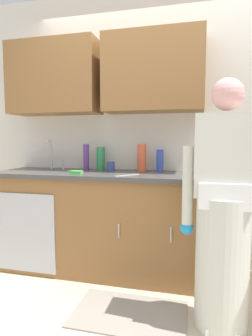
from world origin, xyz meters
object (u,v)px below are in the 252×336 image
(knife_on_counter, at_px, (127,175))
(person_at_sink, at_px, (223,225))
(sink, at_px, (48,172))
(bottle_water_short, at_px, (142,158))
(bottle_dish_liquid, at_px, (160,161))
(sponge, at_px, (76,172))
(cup_by_sink, at_px, (111,167))
(bottle_water_tall, at_px, (86,157))
(bottle_cleaner_spray, at_px, (101,159))

(knife_on_counter, bearing_deg, person_at_sink, 100.70)
(sink, distance_m, bottle_water_short, 0.93)
(bottle_dish_liquid, relative_size, sponge, 1.92)
(person_at_sink, bearing_deg, bottle_water_short, 130.93)
(bottle_water_short, height_order, cup_by_sink, bottle_water_short)
(bottle_water_tall, relative_size, knife_on_counter, 1.08)
(person_at_sink, xyz_separation_m, knife_on_counter, (-0.74, 0.44, 0.25))
(bottle_water_short, xyz_separation_m, knife_on_counter, (-0.06, -0.35, -0.13))
(person_at_sink, relative_size, sponge, 14.73)
(bottle_water_short, bearing_deg, cup_by_sink, -168.69)
(knife_on_counter, bearing_deg, bottle_cleaner_spray, -94.47)
(sink, relative_size, bottle_dish_liquid, 2.37)
(cup_by_sink, bearing_deg, knife_on_counter, -51.29)
(bottle_water_tall, height_order, bottle_cleaner_spray, bottle_water_tall)
(sink, xyz_separation_m, sponge, (0.39, -0.20, 0.03))
(person_at_sink, xyz_separation_m, sponge, (-1.21, 0.43, 0.26))
(bottle_dish_liquid, xyz_separation_m, cup_by_sink, (-0.46, -0.08, -0.06))
(bottle_water_tall, relative_size, bottle_water_short, 0.99)
(knife_on_counter, xyz_separation_m, sponge, (-0.46, -0.01, 0.01))
(bottle_cleaner_spray, distance_m, bottle_dish_liquid, 0.59)
(cup_by_sink, bearing_deg, sink, -171.02)
(cup_by_sink, distance_m, sponge, 0.38)
(person_at_sink, height_order, cup_by_sink, person_at_sink)
(bottle_dish_liquid, xyz_separation_m, sponge, (-0.69, -0.38, -0.09))
(cup_by_sink, height_order, sponge, cup_by_sink)
(bottle_water_short, bearing_deg, bottle_cleaner_spray, 177.06)
(bottle_water_short, bearing_deg, bottle_water_tall, 179.90)
(sink, height_order, bottle_water_tall, sink)
(bottle_cleaner_spray, relative_size, knife_on_counter, 0.97)
(bottle_cleaner_spray, relative_size, cup_by_sink, 2.54)
(bottle_cleaner_spray, xyz_separation_m, sponge, (-0.10, -0.38, -0.10))
(person_at_sink, height_order, bottle_water_tall, person_at_sink)
(knife_on_counter, bearing_deg, bottle_dish_liquid, -170.67)
(person_at_sink, relative_size, bottle_cleaner_spray, 6.99)
(bottle_cleaner_spray, bearing_deg, sponge, -104.84)
(sponge, bearing_deg, sink, 152.44)
(bottle_cleaner_spray, xyz_separation_m, bottle_dish_liquid, (0.59, -0.00, -0.01))
(sink, xyz_separation_m, bottle_water_short, (0.91, 0.16, 0.14))
(bottle_water_short, xyz_separation_m, cup_by_sink, (-0.29, -0.06, -0.08))
(knife_on_counter, bearing_deg, bottle_water_short, -148.14)
(sink, height_order, sponge, sink)
(person_at_sink, height_order, bottle_water_short, person_at_sink)
(sponge, bearing_deg, knife_on_counter, 0.83)
(bottle_water_tall, height_order, knife_on_counter, bottle_water_tall)
(bottle_cleaner_spray, height_order, knife_on_counter, bottle_cleaner_spray)
(person_at_sink, distance_m, bottle_water_short, 1.11)
(sink, distance_m, bottle_dish_liquid, 1.10)
(bottle_water_tall, bearing_deg, sink, -155.24)
(sink, relative_size, bottle_water_tall, 1.93)
(sink, distance_m, bottle_cleaner_spray, 0.54)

